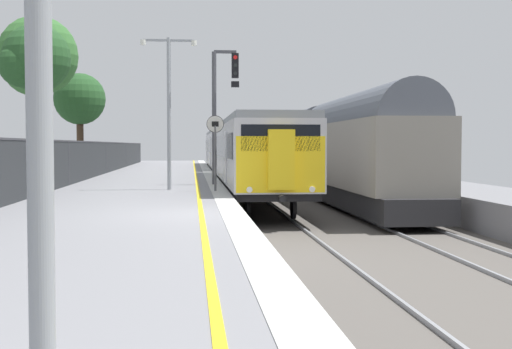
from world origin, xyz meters
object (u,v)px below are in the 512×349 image
background_tree_left (33,61)px  speed_limit_sign (215,143)px  background_tree_centre (36,59)px  background_tree_right (81,101)px  freight_train_adjacent_track (300,147)px  platform_lamp_mid (169,100)px  signal_gantry (221,101)px  commuter_train_at_platform (237,151)px

background_tree_left → speed_limit_sign: bearing=-39.9°
background_tree_centre → background_tree_right: (1.16, 6.20, -1.69)m
freight_train_adjacent_track → background_tree_centre: background_tree_centre is taller
background_tree_centre → platform_lamp_mid: bearing=-56.5°
platform_lamp_mid → signal_gantry: bearing=56.0°
commuter_train_at_platform → signal_gantry: size_ratio=7.40×
freight_train_adjacent_track → platform_lamp_mid: platform_lamp_mid is taller
background_tree_left → background_tree_centre: 5.33m
speed_limit_sign → background_tree_left: size_ratio=0.39×
commuter_train_at_platform → platform_lamp_mid: size_ratio=7.38×
commuter_train_at_platform → speed_limit_sign: bearing=-96.4°
commuter_train_at_platform → background_tree_centre: 12.44m
commuter_train_at_platform → background_tree_right: size_ratio=6.80×
speed_limit_sign → background_tree_centre: bearing=126.7°
background_tree_centre → background_tree_right: background_tree_centre is taller
platform_lamp_mid → background_tree_left: 8.17m
freight_train_adjacent_track → commuter_train_at_platform: bearing=-164.6°
commuter_train_at_platform → speed_limit_sign: (-1.85, -16.47, 0.41)m
freight_train_adjacent_track → signal_gantry: bearing=-111.9°
speed_limit_sign → platform_lamp_mid: bearing=148.0°
platform_lamp_mid → commuter_train_at_platform: bearing=77.4°
background_tree_right → commuter_train_at_platform: bearing=-7.4°
freight_train_adjacent_track → background_tree_right: background_tree_right is taller
background_tree_left → background_tree_right: bearing=89.4°
freight_train_adjacent_track → background_tree_centre: (-14.40, -6.10, 4.42)m
freight_train_adjacent_track → signal_gantry: size_ratio=8.13×
background_tree_centre → signal_gantry: bearing=-40.2°
freight_train_adjacent_track → background_tree_centre: bearing=-157.0°
signal_gantry → background_tree_right: bearing=119.4°
freight_train_adjacent_track → background_tree_right: (-13.25, 0.10, 2.74)m
signal_gantry → background_tree_left: bearing=163.4°
platform_lamp_mid → background_tree_left: background_tree_left is taller
speed_limit_sign → background_tree_left: bearing=140.1°
commuter_train_at_platform → background_tree_left: bearing=-132.6°
platform_lamp_mid → background_tree_centre: (-6.94, 10.46, 2.71)m
speed_limit_sign → background_tree_centre: background_tree_centre is taller
commuter_train_at_platform → background_tree_left: 14.39m
background_tree_left → background_tree_right: size_ratio=1.15×
freight_train_adjacent_track → speed_limit_sign: (-5.85, -17.58, 0.17)m
background_tree_centre → background_tree_right: 6.53m
signal_gantry → platform_lamp_mid: 3.53m
commuter_train_at_platform → freight_train_adjacent_track: freight_train_adjacent_track is taller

